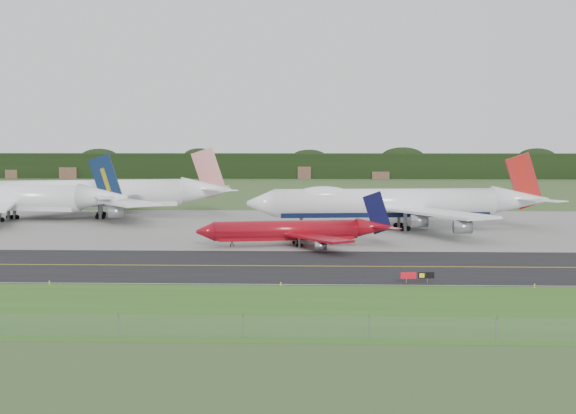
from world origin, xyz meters
The scene contains 16 objects.
ground centered at (0.00, 0.00, 0.00)m, with size 600.00×600.00×0.00m, color #3A4F25.
grass_verge centered at (0.00, -35.00, 0.01)m, with size 400.00×30.00×0.01m, color #2F5C1B.
taxiway centered at (0.00, -4.00, 0.01)m, with size 400.00×32.00×0.02m, color black.
apron centered at (0.00, 51.00, 0.01)m, with size 400.00×78.00×0.01m, color gray.
taxiway_centreline centered at (0.00, -4.00, 0.03)m, with size 400.00×0.40×0.00m, color gold.
taxiway_edge_line centered at (0.00, -19.50, 0.03)m, with size 400.00×0.25×0.00m, color silver.
perimeter_fence centered at (0.00, -48.00, 1.10)m, with size 320.00×0.10×320.00m.
horizon_treeline centered at (0.00, 273.76, 5.47)m, with size 700.00×25.00×12.00m.
jet_ba_747 centered at (17.74, 45.85, 5.54)m, with size 64.72×53.31×16.26m.
jet_red_737 centered at (-2.38, 19.23, 2.67)m, with size 35.63×28.66×9.66m.
jet_navy_gold centered at (-71.52, 61.29, 5.19)m, with size 61.16×52.70×15.81m.
jet_star_tail centered at (-51.56, 68.81, 5.70)m, with size 64.34×52.88×17.10m.
taxiway_sign centered at (14.35, -17.99, 1.05)m, with size 4.48×0.64×1.50m.
edge_marker_left centered at (-33.98, -20.50, 0.25)m, with size 0.16×0.16×0.50m, color yellow.
edge_marker_center centered at (-3.61, -20.50, 0.25)m, with size 0.16×0.16×0.50m, color yellow.
edge_marker_right centered at (29.01, -20.50, 0.25)m, with size 0.16×0.16×0.50m, color yellow.
Camera 1 is at (0.89, -123.09, 18.97)m, focal length 50.00 mm.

